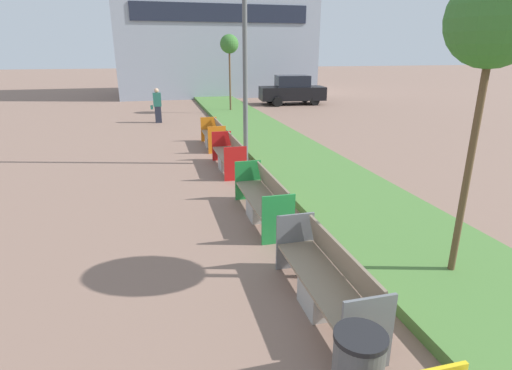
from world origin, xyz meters
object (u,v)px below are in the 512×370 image
parked_car_distant (292,90)px  sapling_tree_far (229,45)px  bench_orange_frame (214,137)px  bench_grey_frame (326,285)px  pedestrian_walking (157,105)px  street_lamp_post (245,18)px  bench_red_frame (229,157)px  sapling_tree_near (495,22)px  bench_green_frame (263,201)px

parked_car_distant → sapling_tree_far: bearing=-142.8°
bench_orange_frame → parked_car_distant: parked_car_distant is taller
bench_grey_frame → pedestrian_walking: 16.06m
street_lamp_post → parked_car_distant: street_lamp_post is taller
bench_red_frame → sapling_tree_far: sapling_tree_far is taller
sapling_tree_far → parked_car_distant: sapling_tree_far is taller
bench_grey_frame → sapling_tree_near: bearing=5.5°
bench_green_frame → sapling_tree_far: 15.50m
street_lamp_post → sapling_tree_near: bearing=-77.8°
sapling_tree_near → sapling_tree_far: size_ratio=1.03×
sapling_tree_far → sapling_tree_near: bearing=-90.0°
street_lamp_post → bench_orange_frame: bearing=103.3°
bench_red_frame → bench_green_frame: bearing=-90.0°
bench_orange_frame → sapling_tree_near: size_ratio=0.48×
sapling_tree_far → bench_grey_frame: bearing=-96.8°
bench_grey_frame → parked_car_distant: bearing=72.0°
bench_green_frame → bench_grey_frame: bearing=-90.0°
bench_grey_frame → bench_red_frame: (-0.00, 7.03, -0.00)m
bench_grey_frame → pedestrian_walking: bearing=96.7°
bench_red_frame → parked_car_distant: parked_car_distant is taller
parked_car_distant → bench_grey_frame: bearing=-101.9°
bench_green_frame → parked_car_distant: bearing=69.0°
bench_red_frame → sapling_tree_far: size_ratio=0.53×
bench_green_frame → street_lamp_post: (0.61, 4.26, 3.86)m
sapling_tree_near → parked_car_distant: sapling_tree_near is taller
sapling_tree_far → bench_red_frame: bearing=-101.0°
bench_orange_frame → sapling_tree_far: 9.04m
sapling_tree_far → bench_orange_frame: bearing=-105.0°
sapling_tree_near → parked_car_distant: size_ratio=1.00×
sapling_tree_near → bench_green_frame: bearing=125.8°
bench_green_frame → parked_car_distant: (6.84, 17.79, 0.54)m
parked_car_distant → bench_orange_frame: bearing=-115.9°
bench_green_frame → sapling_tree_far: (2.18, 14.99, 3.28)m
bench_green_frame → pedestrian_walking: pedestrian_walking is taller
sapling_tree_far → pedestrian_walking: sapling_tree_far is taller
bench_grey_frame → street_lamp_post: street_lamp_post is taller
sapling_tree_far → pedestrian_walking: (-4.06, -2.29, -2.82)m
bench_green_frame → pedestrian_walking: bearing=98.4°
bench_orange_frame → bench_red_frame: bearing=-90.0°
bench_red_frame → street_lamp_post: size_ratio=0.29×
bench_green_frame → parked_car_distant: size_ratio=0.56×
bench_green_frame → sapling_tree_far: size_ratio=0.58×
bench_red_frame → pedestrian_walking: pedestrian_walking is taller
bench_orange_frame → pedestrian_walking: 6.16m
street_lamp_post → sapling_tree_near: 7.48m
bench_grey_frame → parked_car_distant: (6.84, 21.03, 0.54)m
bench_grey_frame → bench_red_frame: size_ratio=1.04×
bench_red_frame → bench_grey_frame: bearing=-90.0°
bench_grey_frame → bench_orange_frame: size_ratio=1.13×
bench_green_frame → sapling_tree_near: (2.18, -3.03, 3.34)m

